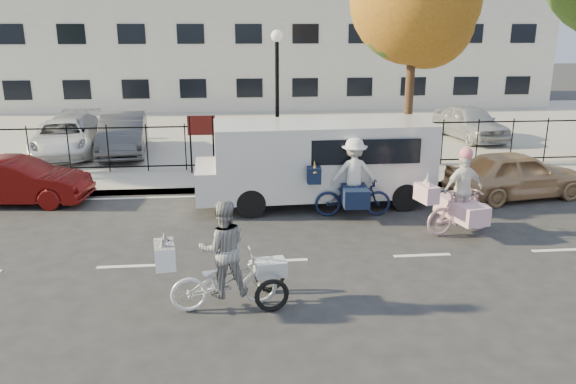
{
  "coord_description": "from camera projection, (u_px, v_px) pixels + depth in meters",
  "views": [
    {
      "loc": [
        -0.79,
        -10.49,
        4.57
      ],
      "look_at": [
        0.31,
        1.2,
        1.1
      ],
      "focal_mm": 35.0,
      "sensor_mm": 36.0,
      "label": 1
    }
  ],
  "objects": [
    {
      "name": "ground",
      "position": [
        278.0,
        261.0,
        11.39
      ],
      "size": [
        120.0,
        120.0,
        0.0
      ],
      "primitive_type": "plane",
      "color": "#333334"
    },
    {
      "name": "road_markings",
      "position": [
        278.0,
        261.0,
        11.38
      ],
      "size": [
        60.0,
        9.52,
        0.01
      ],
      "primitive_type": null,
      "color": "silver",
      "rests_on": "ground"
    },
    {
      "name": "curb",
      "position": [
        265.0,
        189.0,
        16.19
      ],
      "size": [
        60.0,
        0.1,
        0.15
      ],
      "primitive_type": "cube",
      "color": "#A8A399",
      "rests_on": "ground"
    },
    {
      "name": "sidewalk",
      "position": [
        263.0,
        179.0,
        17.19
      ],
      "size": [
        60.0,
        2.2,
        0.15
      ],
      "primitive_type": "cube",
      "color": "#A8A399",
      "rests_on": "ground"
    },
    {
      "name": "parking_lot",
      "position": [
        253.0,
        129.0,
        25.69
      ],
      "size": [
        60.0,
        15.6,
        0.15
      ],
      "primitive_type": "cube",
      "color": "#A8A399",
      "rests_on": "ground"
    },
    {
      "name": "iron_fence",
      "position": [
        261.0,
        146.0,
        18.0
      ],
      "size": [
        58.0,
        0.06,
        1.5
      ],
      "primitive_type": null,
      "color": "black",
      "rests_on": "sidewalk"
    },
    {
      "name": "building",
      "position": [
        247.0,
        53.0,
        34.4
      ],
      "size": [
        34.0,
        10.0,
        6.0
      ],
      "primitive_type": "cube",
      "color": "silver",
      "rests_on": "ground"
    },
    {
      "name": "lamppost",
      "position": [
        277.0,
        76.0,
        17.04
      ],
      "size": [
        0.36,
        0.36,
        4.33
      ],
      "color": "black",
      "rests_on": "sidewalk"
    },
    {
      "name": "street_sign",
      "position": [
        202.0,
        133.0,
        17.31
      ],
      "size": [
        0.85,
        0.06,
        1.8
      ],
      "color": "black",
      "rests_on": "sidewalk"
    },
    {
      "name": "zebra_trike",
      "position": [
        224.0,
        267.0,
        9.33
      ],
      "size": [
        2.21,
        1.04,
        1.89
      ],
      "rotation": [
        0.0,
        0.0,
        1.73
      ],
      "color": "white",
      "rests_on": "ground"
    },
    {
      "name": "unicorn_bike",
      "position": [
        461.0,
        202.0,
        12.69
      ],
      "size": [
        2.05,
        1.46,
        2.02
      ],
      "rotation": [
        0.0,
        0.0,
        1.81
      ],
      "color": "beige",
      "rests_on": "ground"
    },
    {
      "name": "bull_bike",
      "position": [
        352.0,
        185.0,
        13.89
      ],
      "size": [
        2.13,
        1.46,
        1.98
      ],
      "rotation": [
        0.0,
        0.0,
        1.53
      ],
      "color": "#111938",
      "rests_on": "ground"
    },
    {
      "name": "white_van",
      "position": [
        318.0,
        159.0,
        14.79
      ],
      "size": [
        6.23,
        2.32,
        2.19
      ],
      "rotation": [
        0.0,
        0.0,
        0.04
      ],
      "color": "white",
      "rests_on": "ground"
    },
    {
      "name": "red_sedan",
      "position": [
        17.0,
        181.0,
        14.91
      ],
      "size": [
        3.86,
        1.68,
        1.24
      ],
      "primitive_type": "imported",
      "rotation": [
        0.0,
        0.0,
        1.47
      ],
      "color": "#580B0A",
      "rests_on": "ground"
    },
    {
      "name": "gold_sedan",
      "position": [
        516.0,
        174.0,
        15.44
      ],
      "size": [
        4.1,
        2.19,
        1.33
      ],
      "primitive_type": "imported",
      "rotation": [
        0.0,
        0.0,
        1.74
      ],
      "color": "tan",
      "rests_on": "ground"
    },
    {
      "name": "lot_car_a",
      "position": [
        70.0,
        132.0,
        20.94
      ],
      "size": [
        1.83,
        4.35,
        1.25
      ],
      "primitive_type": "imported",
      "rotation": [
        0.0,
        0.0,
        0.02
      ],
      "color": "#A8ABB0",
      "rests_on": "parking_lot"
    },
    {
      "name": "lot_car_b",
      "position": [
        62.0,
        138.0,
        19.88
      ],
      "size": [
        2.9,
        4.75,
        1.23
      ],
      "primitive_type": "imported",
      "rotation": [
        0.0,
        0.0,
        0.21
      ],
      "color": "white",
      "rests_on": "parking_lot"
    },
    {
      "name": "lot_car_c",
      "position": [
        123.0,
        134.0,
        20.1
      ],
      "size": [
        1.97,
        4.49,
        1.43
      ],
      "primitive_type": "imported",
      "rotation": [
        0.0,
        0.0,
        0.11
      ],
      "color": "#44464B",
      "rests_on": "parking_lot"
    },
    {
      "name": "lot_car_d",
      "position": [
        470.0,
        122.0,
        22.72
      ],
      "size": [
        2.18,
        4.21,
        1.37
      ],
      "primitive_type": "imported",
      "rotation": [
        0.0,
        0.0,
        0.14
      ],
      "color": "#ABAEB3",
      "rests_on": "parking_lot"
    },
    {
      "name": "tree_mid",
      "position": [
        418.0,
        5.0,
        17.38
      ],
      "size": [
        4.05,
        4.05,
        7.43
      ],
      "color": "#442D1D",
      "rests_on": "ground"
    }
  ]
}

